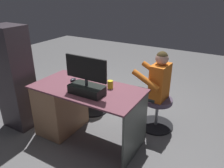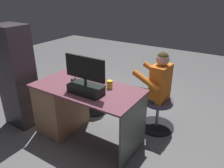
{
  "view_description": "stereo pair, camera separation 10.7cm",
  "coord_description": "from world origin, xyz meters",
  "px_view_note": "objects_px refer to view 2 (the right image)",
  "views": [
    {
      "loc": [
        -1.52,
        2.29,
        1.9
      ],
      "look_at": [
        -0.19,
        0.01,
        0.74
      ],
      "focal_mm": 35.08,
      "sensor_mm": 36.0,
      "label": 1
    },
    {
      "loc": [
        -1.61,
        2.24,
        1.9
      ],
      "look_at": [
        -0.19,
        0.01,
        0.74
      ],
      "focal_mm": 35.08,
      "sensor_mm": 36.0,
      "label": 2
    }
  ],
  "objects_px": {
    "keyboard": "(89,84)",
    "teddy_bear": "(93,75)",
    "monitor": "(86,83)",
    "visitor_chair": "(158,111)",
    "cup": "(110,84)",
    "office_chair_teddy": "(93,96)",
    "computer_mouse": "(74,79)",
    "desk": "(67,104)",
    "tv_remote": "(76,82)",
    "person": "(154,85)"
  },
  "relations": [
    {
      "from": "monitor",
      "to": "tv_remote",
      "type": "distance_m",
      "value": 0.38
    },
    {
      "from": "computer_mouse",
      "to": "person",
      "type": "relative_size",
      "value": 0.08
    },
    {
      "from": "computer_mouse",
      "to": "visitor_chair",
      "type": "xyz_separation_m",
      "value": [
        -0.99,
        -0.64,
        -0.51
      ]
    },
    {
      "from": "teddy_bear",
      "to": "visitor_chair",
      "type": "bearing_deg",
      "value": -176.81
    },
    {
      "from": "keyboard",
      "to": "monitor",
      "type": "bearing_deg",
      "value": 118.64
    },
    {
      "from": "office_chair_teddy",
      "to": "cup",
      "type": "bearing_deg",
      "value": 142.2
    },
    {
      "from": "computer_mouse",
      "to": "person",
      "type": "distance_m",
      "value": 1.11
    },
    {
      "from": "desk",
      "to": "teddy_bear",
      "type": "xyz_separation_m",
      "value": [
        0.03,
        -0.67,
        0.22
      ]
    },
    {
      "from": "desk",
      "to": "computer_mouse",
      "type": "height_order",
      "value": "computer_mouse"
    },
    {
      "from": "cup",
      "to": "visitor_chair",
      "type": "height_order",
      "value": "cup"
    },
    {
      "from": "cup",
      "to": "office_chair_teddy",
      "type": "relative_size",
      "value": 0.18
    },
    {
      "from": "desk",
      "to": "visitor_chair",
      "type": "distance_m",
      "value": 1.31
    },
    {
      "from": "keyboard",
      "to": "cup",
      "type": "height_order",
      "value": "cup"
    },
    {
      "from": "desk",
      "to": "cup",
      "type": "bearing_deg",
      "value": -167.8
    },
    {
      "from": "cup",
      "to": "office_chair_teddy",
      "type": "distance_m",
      "value": 1.01
    },
    {
      "from": "monitor",
      "to": "visitor_chair",
      "type": "distance_m",
      "value": 1.22
    },
    {
      "from": "office_chair_teddy",
      "to": "keyboard",
      "type": "bearing_deg",
      "value": 124.27
    },
    {
      "from": "keyboard",
      "to": "visitor_chair",
      "type": "bearing_deg",
      "value": -137.64
    },
    {
      "from": "monitor",
      "to": "keyboard",
      "type": "relative_size",
      "value": 1.29
    },
    {
      "from": "keyboard",
      "to": "teddy_bear",
      "type": "relative_size",
      "value": 1.13
    },
    {
      "from": "monitor",
      "to": "teddy_bear",
      "type": "relative_size",
      "value": 1.46
    },
    {
      "from": "keyboard",
      "to": "computer_mouse",
      "type": "distance_m",
      "value": 0.28
    },
    {
      "from": "cup",
      "to": "tv_remote",
      "type": "height_order",
      "value": "cup"
    },
    {
      "from": "monitor",
      "to": "tv_remote",
      "type": "bearing_deg",
      "value": -29.4
    },
    {
      "from": "office_chair_teddy",
      "to": "teddy_bear",
      "type": "bearing_deg",
      "value": -90.0
    },
    {
      "from": "desk",
      "to": "computer_mouse",
      "type": "bearing_deg",
      "value": -134.4
    },
    {
      "from": "computer_mouse",
      "to": "office_chair_teddy",
      "type": "xyz_separation_m",
      "value": [
        0.12,
        -0.57,
        -0.52
      ]
    },
    {
      "from": "monitor",
      "to": "teddy_bear",
      "type": "distance_m",
      "value": 0.99
    },
    {
      "from": "keyboard",
      "to": "teddy_bear",
      "type": "bearing_deg",
      "value": -56.33
    },
    {
      "from": "desk",
      "to": "tv_remote",
      "type": "bearing_deg",
      "value": -165.83
    },
    {
      "from": "tv_remote",
      "to": "office_chair_teddy",
      "type": "distance_m",
      "value": 0.83
    },
    {
      "from": "tv_remote",
      "to": "desk",
      "type": "bearing_deg",
      "value": -2.99
    },
    {
      "from": "visitor_chair",
      "to": "person",
      "type": "distance_m",
      "value": 0.42
    },
    {
      "from": "monitor",
      "to": "computer_mouse",
      "type": "xyz_separation_m",
      "value": [
        0.39,
        -0.22,
        -0.12
      ]
    },
    {
      "from": "tv_remote",
      "to": "person",
      "type": "relative_size",
      "value": 0.13
    },
    {
      "from": "visitor_chair",
      "to": "person",
      "type": "bearing_deg",
      "value": 3.88
    },
    {
      "from": "cup",
      "to": "teddy_bear",
      "type": "height_order",
      "value": "cup"
    },
    {
      "from": "cup",
      "to": "office_chair_teddy",
      "type": "bearing_deg",
      "value": -37.8
    },
    {
      "from": "keyboard",
      "to": "person",
      "type": "bearing_deg",
      "value": -134.32
    },
    {
      "from": "keyboard",
      "to": "teddy_bear",
      "type": "xyz_separation_m",
      "value": [
        0.39,
        -0.59,
        -0.14
      ]
    },
    {
      "from": "monitor",
      "to": "visitor_chair",
      "type": "bearing_deg",
      "value": -124.65
    },
    {
      "from": "person",
      "to": "office_chair_teddy",
      "type": "bearing_deg",
      "value": 3.88
    },
    {
      "from": "computer_mouse",
      "to": "cup",
      "type": "bearing_deg",
      "value": -174.84
    },
    {
      "from": "monitor",
      "to": "office_chair_teddy",
      "type": "height_order",
      "value": "monitor"
    },
    {
      "from": "monitor",
      "to": "person",
      "type": "height_order",
      "value": "monitor"
    },
    {
      "from": "cup",
      "to": "monitor",
      "type": "bearing_deg",
      "value": 59.8
    },
    {
      "from": "person",
      "to": "computer_mouse",
      "type": "bearing_deg",
      "value": 35.07
    },
    {
      "from": "teddy_bear",
      "to": "person",
      "type": "relative_size",
      "value": 0.32
    },
    {
      "from": "office_chair_teddy",
      "to": "visitor_chair",
      "type": "relative_size",
      "value": 1.08
    },
    {
      "from": "desk",
      "to": "computer_mouse",
      "type": "distance_m",
      "value": 0.39
    }
  ]
}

